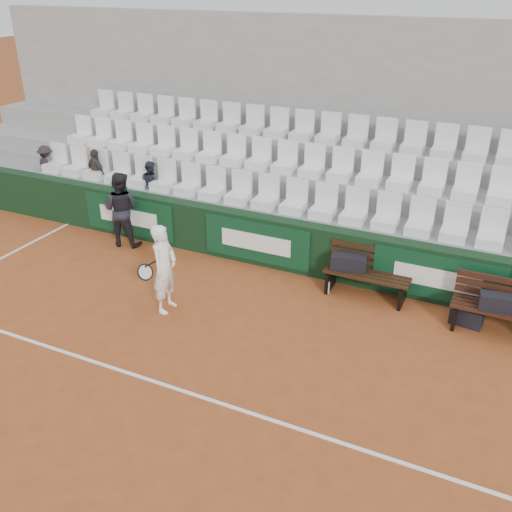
{
  "coord_description": "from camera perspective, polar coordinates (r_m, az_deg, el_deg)",
  "views": [
    {
      "loc": [
        4.05,
        -5.18,
        5.17
      ],
      "look_at": [
        0.47,
        2.4,
        1.0
      ],
      "focal_mm": 40.0,
      "sensor_mm": 36.0,
      "label": 1
    }
  ],
  "objects": [
    {
      "name": "seat_row_front",
      "position": [
        11.13,
        2.33,
        6.17
      ],
      "size": [
        11.9,
        0.44,
        0.63
      ],
      "primitive_type": "cube",
      "color": "white",
      "rests_on": "grandstand_tier_front"
    },
    {
      "name": "seat_row_mid",
      "position": [
        11.83,
        4.2,
        9.65
      ],
      "size": [
        11.9,
        0.44,
        0.63
      ],
      "primitive_type": "cube",
      "color": "white",
      "rests_on": "grandstand_tier_mid"
    },
    {
      "name": "grandstand_tier_back",
      "position": [
        13.08,
        5.91,
        7.5
      ],
      "size": [
        18.0,
        0.95,
        1.9
      ],
      "primitive_type": "cube",
      "color": "gray",
      "rests_on": "ground"
    },
    {
      "name": "ball_kid",
      "position": [
        12.13,
        -13.33,
        4.58
      ],
      "size": [
        0.88,
        0.74,
        1.59
      ],
      "primitive_type": "imported",
      "rotation": [
        0.0,
        0.0,
        3.34
      ],
      "color": "black",
      "rests_on": "ground"
    },
    {
      "name": "spectator_a",
      "position": [
        14.43,
        -20.44,
        10.09
      ],
      "size": [
        0.74,
        0.58,
        1.01
      ],
      "primitive_type": "imported",
      "rotation": [
        0.0,
        0.0,
        2.77
      ],
      "color": "black",
      "rests_on": "grandstand_tier_front"
    },
    {
      "name": "sports_bag_ground",
      "position": [
        9.98,
        20.36,
        -5.58
      ],
      "size": [
        0.54,
        0.38,
        0.31
      ],
      "primitive_type": "cube",
      "rotation": [
        0.0,
        0.0,
        -0.14
      ],
      "color": "black",
      "rests_on": "ground"
    },
    {
      "name": "ground",
      "position": [
        8.36,
        -10.22,
        -12.24
      ],
      "size": [
        80.0,
        80.0,
        0.0
      ],
      "primitive_type": "plane",
      "color": "#984922",
      "rests_on": "ground"
    },
    {
      "name": "grandstand_rear_wall",
      "position": [
        13.31,
        7.1,
        13.37
      ],
      "size": [
        18.0,
        0.3,
        4.4
      ],
      "primitive_type": "cube",
      "color": "#979795",
      "rests_on": "ground"
    },
    {
      "name": "bench_right",
      "position": [
        9.86,
        23.09,
        -6.03
      ],
      "size": [
        1.5,
        0.56,
        0.45
      ],
      "primitive_type": "cube",
      "color": "#361A10",
      "rests_on": "ground"
    },
    {
      "name": "spectator_c",
      "position": [
        12.54,
        -10.62,
        9.05
      ],
      "size": [
        0.56,
        0.48,
        1.02
      ],
      "primitive_type": "imported",
      "rotation": [
        0.0,
        0.0,
        2.94
      ],
      "color": "#202531",
      "rests_on": "grandstand_tier_front"
    },
    {
      "name": "water_bottle_near",
      "position": [
        10.3,
        7.19,
        -3.16
      ],
      "size": [
        0.07,
        0.07,
        0.24
      ],
      "primitive_type": "cylinder",
      "color": "#AFBDC6",
      "rests_on": "ground"
    },
    {
      "name": "back_barrier",
      "position": [
        11.03,
        1.64,
        1.41
      ],
      "size": [
        18.0,
        0.34,
        1.0
      ],
      "color": "black",
      "rests_on": "ground"
    },
    {
      "name": "seat_row_back",
      "position": [
        12.57,
        5.9,
        12.72
      ],
      "size": [
        11.9,
        0.44,
        0.63
      ],
      "primitive_type": "cube",
      "color": "silver",
      "rests_on": "grandstand_tier_back"
    },
    {
      "name": "grandstand_tier_mid",
      "position": [
        12.32,
        4.35,
        5.23
      ],
      "size": [
        18.0,
        0.95,
        1.45
      ],
      "primitive_type": "cube",
      "color": "gray",
      "rests_on": "ground"
    },
    {
      "name": "grandstand_tier_front",
      "position": [
        11.59,
        2.59,
        2.66
      ],
      "size": [
        18.0,
        0.95,
        1.0
      ],
      "primitive_type": "cube",
      "color": "gray",
      "rests_on": "ground"
    },
    {
      "name": "sports_bag_left",
      "position": [
        10.2,
        9.26,
        -0.63
      ],
      "size": [
        0.67,
        0.39,
        0.27
      ],
      "primitive_type": "cube",
      "rotation": [
        0.0,
        0.0,
        0.21
      ],
      "color": "black",
      "rests_on": "bench_left"
    },
    {
      "name": "sports_bag_right",
      "position": [
        9.66,
        23.0,
        -4.27
      ],
      "size": [
        0.57,
        0.31,
        0.25
      ],
      "primitive_type": "cube",
      "rotation": [
        0.0,
        0.0,
        0.12
      ],
      "color": "black",
      "rests_on": "bench_right"
    },
    {
      "name": "spectator_b",
      "position": [
        13.42,
        -15.87,
        9.82
      ],
      "size": [
        0.7,
        0.46,
        1.1
      ],
      "primitive_type": "imported",
      "rotation": [
        0.0,
        0.0,
        2.83
      ],
      "color": "#352F2A",
      "rests_on": "grandstand_tier_front"
    },
    {
      "name": "tennis_player",
      "position": [
        9.56,
        -9.16,
        -1.25
      ],
      "size": [
        0.7,
        0.59,
        1.56
      ],
      "color": "white",
      "rests_on": "ground"
    },
    {
      "name": "court_baseline",
      "position": [
        8.36,
        -10.23,
        -12.22
      ],
      "size": [
        18.0,
        0.06,
        0.01
      ],
      "primitive_type": "cube",
      "color": "white",
      "rests_on": "ground"
    },
    {
      "name": "bench_left",
      "position": [
        10.26,
        10.94,
        -2.87
      ],
      "size": [
        1.5,
        0.56,
        0.45
      ],
      "primitive_type": "cube",
      "color": "#311B0E",
      "rests_on": "ground"
    },
    {
      "name": "water_bottle_far",
      "position": [
        9.91,
        19.4,
        -5.77
      ],
      "size": [
        0.07,
        0.07,
        0.27
      ],
      "primitive_type": "cylinder",
      "color": "silver",
      "rests_on": "ground"
    }
  ]
}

